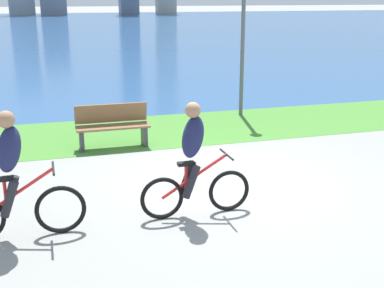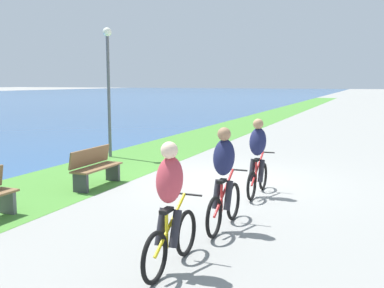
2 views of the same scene
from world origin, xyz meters
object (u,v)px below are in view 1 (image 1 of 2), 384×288
(lamppost_tall, at_px, (244,11))
(bench_far_along_path, at_px, (113,126))
(cyclist_lead, at_px, (194,160))
(cyclist_trailing, at_px, (13,178))

(lamppost_tall, bearing_deg, bench_far_along_path, -151.82)
(cyclist_lead, distance_m, bench_far_along_path, 3.79)
(cyclist_lead, xyz_separation_m, cyclist_trailing, (-2.39, -0.04, 0.01))
(cyclist_trailing, distance_m, lamppost_tall, 8.09)
(cyclist_lead, xyz_separation_m, lamppost_tall, (3.02, 5.68, 1.85))
(cyclist_lead, bearing_deg, cyclist_trailing, -179.10)
(cyclist_lead, relative_size, bench_far_along_path, 1.11)
(cyclist_trailing, bearing_deg, lamppost_tall, 46.57)
(cyclist_lead, distance_m, cyclist_trailing, 2.39)
(cyclist_trailing, xyz_separation_m, lamppost_tall, (5.41, 5.72, 1.84))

